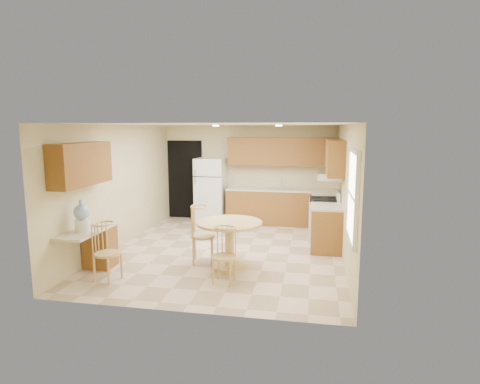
% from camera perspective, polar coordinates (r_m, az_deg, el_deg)
% --- Properties ---
extents(floor, '(5.50, 5.50, 0.00)m').
position_cam_1_polar(floor, '(8.13, -1.89, -8.33)').
color(floor, beige).
rests_on(floor, ground).
extents(ceiling, '(4.50, 5.50, 0.02)m').
position_cam_1_polar(ceiling, '(7.75, -1.99, 9.58)').
color(ceiling, white).
rests_on(ceiling, wall_back).
extents(wall_back, '(4.50, 0.02, 2.50)m').
position_cam_1_polar(wall_back, '(10.52, 1.29, 2.65)').
color(wall_back, beige).
rests_on(wall_back, floor).
extents(wall_front, '(4.50, 0.02, 2.50)m').
position_cam_1_polar(wall_front, '(5.24, -8.43, -4.10)').
color(wall_front, beige).
rests_on(wall_front, floor).
extents(wall_left, '(0.02, 5.50, 2.50)m').
position_cam_1_polar(wall_left, '(8.61, -16.72, 0.81)').
color(wall_left, beige).
rests_on(wall_left, floor).
extents(wall_right, '(0.02, 5.50, 2.50)m').
position_cam_1_polar(wall_right, '(7.69, 14.68, -0.07)').
color(wall_right, beige).
rests_on(wall_right, floor).
extents(doorway, '(0.90, 0.02, 2.10)m').
position_cam_1_polar(doorway, '(10.95, -7.81, 1.76)').
color(doorway, black).
rests_on(doorway, floor).
extents(base_cab_back, '(2.75, 0.60, 0.87)m').
position_cam_1_polar(base_cab_back, '(10.25, 5.84, -2.19)').
color(base_cab_back, brown).
rests_on(base_cab_back, floor).
extents(counter_back, '(2.75, 0.63, 0.04)m').
position_cam_1_polar(counter_back, '(10.17, 5.88, 0.33)').
color(counter_back, beige).
rests_on(counter_back, base_cab_back).
extents(base_cab_right_a, '(0.60, 0.59, 0.87)m').
position_cam_1_polar(base_cab_right_a, '(9.64, 11.94, -3.06)').
color(base_cab_right_a, brown).
rests_on(base_cab_right_a, floor).
extents(counter_right_a, '(0.63, 0.59, 0.04)m').
position_cam_1_polar(counter_right_a, '(9.56, 12.02, -0.40)').
color(counter_right_a, beige).
rests_on(counter_right_a, base_cab_right_a).
extents(base_cab_right_b, '(0.60, 0.80, 0.87)m').
position_cam_1_polar(base_cab_right_b, '(8.22, 12.16, -5.18)').
color(base_cab_right_b, brown).
rests_on(base_cab_right_b, floor).
extents(counter_right_b, '(0.63, 0.80, 0.04)m').
position_cam_1_polar(counter_right_b, '(8.12, 12.27, -2.07)').
color(counter_right_b, beige).
rests_on(counter_right_b, base_cab_right_b).
extents(upper_cab_back, '(2.75, 0.33, 0.70)m').
position_cam_1_polar(upper_cab_back, '(10.20, 6.03, 5.78)').
color(upper_cab_back, brown).
rests_on(upper_cab_back, wall_back).
extents(upper_cab_right, '(0.33, 2.42, 0.70)m').
position_cam_1_polar(upper_cab_right, '(8.81, 13.21, 5.06)').
color(upper_cab_right, brown).
rests_on(upper_cab_right, wall_right).
extents(upper_cab_left, '(0.33, 1.40, 0.70)m').
position_cam_1_polar(upper_cab_left, '(7.08, -21.65, 3.71)').
color(upper_cab_left, brown).
rests_on(upper_cab_left, wall_left).
extents(sink, '(0.78, 0.44, 0.01)m').
position_cam_1_polar(sink, '(10.17, 5.74, 0.45)').
color(sink, silver).
rests_on(sink, counter_back).
extents(range_hood, '(0.50, 0.76, 0.14)m').
position_cam_1_polar(range_hood, '(8.82, 12.57, 2.28)').
color(range_hood, silver).
rests_on(range_hood, upper_cab_right).
extents(desk_pedestal, '(0.48, 0.42, 0.72)m').
position_cam_1_polar(desk_pedestal, '(7.54, -19.30, -7.40)').
color(desk_pedestal, brown).
rests_on(desk_pedestal, floor).
extents(desk_top, '(0.50, 1.20, 0.04)m').
position_cam_1_polar(desk_top, '(7.13, -20.97, -5.20)').
color(desk_top, beige).
rests_on(desk_top, desk_pedestal).
extents(window, '(0.06, 1.12, 1.30)m').
position_cam_1_polar(window, '(5.82, 15.83, -0.51)').
color(window, white).
rests_on(window, wall_right).
extents(can_light_a, '(0.14, 0.14, 0.02)m').
position_cam_1_polar(can_light_a, '(9.04, -3.46, 9.41)').
color(can_light_a, white).
rests_on(can_light_a, ceiling).
extents(can_light_b, '(0.14, 0.14, 0.02)m').
position_cam_1_polar(can_light_b, '(8.80, 5.54, 9.39)').
color(can_light_b, white).
rests_on(can_light_b, ceiling).
extents(refrigerator, '(0.73, 0.72, 1.66)m').
position_cam_1_polar(refrigerator, '(10.43, -4.18, 0.26)').
color(refrigerator, white).
rests_on(refrigerator, floor).
extents(stove, '(0.65, 0.76, 1.09)m').
position_cam_1_polar(stove, '(8.97, 11.88, -3.75)').
color(stove, white).
rests_on(stove, floor).
extents(dining_table, '(1.13, 1.13, 0.84)m').
position_cam_1_polar(dining_table, '(6.99, -1.51, -6.55)').
color(dining_table, tan).
rests_on(dining_table, floor).
extents(chair_table_a, '(0.46, 0.59, 1.04)m').
position_cam_1_polar(chair_table_a, '(7.24, -5.54, -5.37)').
color(chair_table_a, tan).
rests_on(chair_table_a, floor).
extents(chair_table_b, '(0.39, 0.39, 0.89)m').
position_cam_1_polar(chair_table_b, '(6.30, -2.46, -8.42)').
color(chair_table_b, tan).
rests_on(chair_table_b, floor).
extents(chair_desk, '(0.41, 0.53, 0.93)m').
position_cam_1_polar(chair_desk, '(6.73, -18.77, -7.52)').
color(chair_desk, tan).
rests_on(chair_desk, floor).
extents(water_crock, '(0.25, 0.25, 0.52)m').
position_cam_1_polar(water_crock, '(6.98, -21.58, -3.38)').
color(water_crock, white).
rests_on(water_crock, desk_top).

